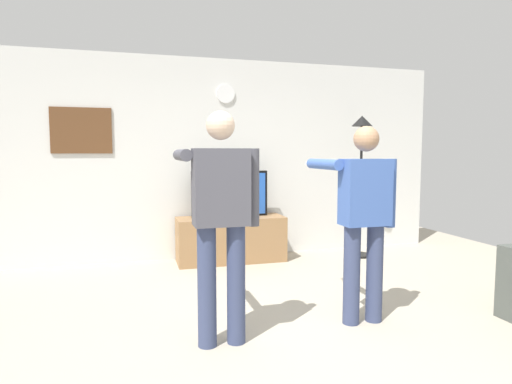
{
  "coord_description": "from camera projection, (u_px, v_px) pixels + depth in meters",
  "views": [
    {
      "loc": [
        -1.16,
        -2.95,
        1.45
      ],
      "look_at": [
        0.02,
        1.2,
        1.05
      ],
      "focal_mm": 30.49,
      "sensor_mm": 36.0,
      "label": 1
    }
  ],
  "objects": [
    {
      "name": "tv_stand",
      "position": [
        231.0,
        239.0,
        5.76
      ],
      "size": [
        1.42,
        0.53,
        0.59
      ],
      "color": "#997047",
      "rests_on": "ground_plane"
    },
    {
      "name": "person_standing_nearer_lamp",
      "position": [
        221.0,
        214.0,
        3.21
      ],
      "size": [
        0.58,
        0.78,
        1.74
      ],
      "color": "#384266",
      "rests_on": "ground_plane"
    },
    {
      "name": "floor_lamp",
      "position": [
        361.0,
        157.0,
        5.94
      ],
      "size": [
        0.32,
        0.32,
        1.94
      ],
      "color": "black",
      "rests_on": "ground_plane"
    },
    {
      "name": "television",
      "position": [
        230.0,
        194.0,
        5.75
      ],
      "size": [
        1.02,
        0.07,
        0.61
      ],
      "color": "black",
      "rests_on": "tv_stand"
    },
    {
      "name": "back_wall",
      "position": [
        220.0,
        159.0,
        5.98
      ],
      "size": [
        6.4,
        0.1,
        2.7
      ],
      "primitive_type": "cube",
      "color": "silver",
      "rests_on": "ground_plane"
    },
    {
      "name": "person_standing_nearer_couch",
      "position": [
        364.0,
        213.0,
        3.64
      ],
      "size": [
        0.57,
        0.78,
        1.66
      ],
      "color": "#384266",
      "rests_on": "ground_plane"
    },
    {
      "name": "ground_plane",
      "position": [
        297.0,
        344.0,
        3.28
      ],
      "size": [
        8.4,
        8.4,
        0.0
      ],
      "primitive_type": "plane",
      "color": "#B2A893"
    },
    {
      "name": "framed_picture",
      "position": [
        81.0,
        131.0,
        5.41
      ],
      "size": [
        0.72,
        0.04,
        0.57
      ],
      "primitive_type": "cube",
      "color": "brown"
    },
    {
      "name": "wall_clock",
      "position": [
        225.0,
        94.0,
        5.86
      ],
      "size": [
        0.25,
        0.03,
        0.25
      ],
      "primitive_type": "cylinder",
      "rotation": [
        1.57,
        0.0,
        0.0
      ],
      "color": "white"
    }
  ]
}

